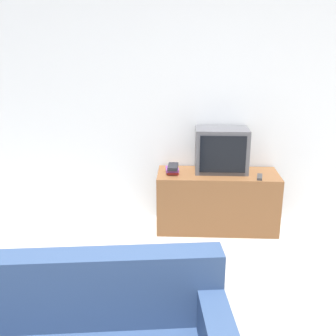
# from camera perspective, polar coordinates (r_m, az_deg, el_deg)

# --- Properties ---
(wall_back) EXTENTS (9.00, 0.06, 2.60)m
(wall_back) POSITION_cam_1_polar(r_m,az_deg,el_deg) (4.18, 0.98, 9.57)
(wall_back) COLOR silver
(wall_back) RESTS_ON ground_plane
(tv_stand) EXTENTS (1.24, 0.48, 0.61)m
(tv_stand) POSITION_cam_1_polar(r_m,az_deg,el_deg) (4.18, 7.11, -4.74)
(tv_stand) COLOR brown
(tv_stand) RESTS_ON ground_plane
(television) EXTENTS (0.54, 0.35, 0.45)m
(television) POSITION_cam_1_polar(r_m,az_deg,el_deg) (4.07, 7.76, 2.59)
(television) COLOR #4C4C51
(television) RESTS_ON tv_stand
(book_stack) EXTENTS (0.14, 0.21, 0.09)m
(book_stack) POSITION_cam_1_polar(r_m,az_deg,el_deg) (4.02, 0.68, -0.13)
(book_stack) COLOR #B72D28
(book_stack) RESTS_ON tv_stand
(remote_on_stand) EXTENTS (0.08, 0.17, 0.02)m
(remote_on_stand) POSITION_cam_1_polar(r_m,az_deg,el_deg) (3.99, 13.16, -1.27)
(remote_on_stand) COLOR #2D2D2D
(remote_on_stand) RESTS_ON tv_stand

